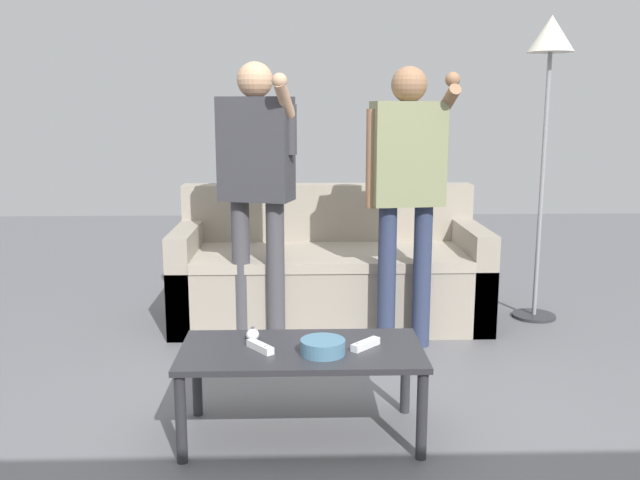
{
  "coord_description": "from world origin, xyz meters",
  "views": [
    {
      "loc": [
        -0.17,
        -2.72,
        1.37
      ],
      "look_at": [
        -0.07,
        0.54,
        0.73
      ],
      "focal_mm": 38.3,
      "sensor_mm": 36.0,
      "label": 1
    }
  ],
  "objects_px": {
    "coffee_table": "(302,359)",
    "player_right": "(407,175)",
    "player_left": "(256,170)",
    "game_remote_wand_far": "(365,344)",
    "game_remote_wand_near": "(260,347)",
    "floor_lamp": "(549,66)",
    "couch": "(329,273)",
    "game_remote_nunchuk": "(253,335)",
    "snack_bowl": "(323,347)"
  },
  "relations": [
    {
      "from": "coffee_table",
      "to": "player_right",
      "type": "bearing_deg",
      "value": 61.27
    },
    {
      "from": "coffee_table",
      "to": "game_remote_wand_far",
      "type": "relative_size",
      "value": 7.47
    },
    {
      "from": "couch",
      "to": "snack_bowl",
      "type": "height_order",
      "value": "couch"
    },
    {
      "from": "snack_bowl",
      "to": "game_remote_wand_far",
      "type": "relative_size",
      "value": 1.35
    },
    {
      "from": "floor_lamp",
      "to": "game_remote_wand_near",
      "type": "distance_m",
      "value": 2.66
    },
    {
      "from": "floor_lamp",
      "to": "game_remote_wand_near",
      "type": "relative_size",
      "value": 13.41
    },
    {
      "from": "couch",
      "to": "game_remote_wand_far",
      "type": "height_order",
      "value": "couch"
    },
    {
      "from": "game_remote_nunchuk",
      "to": "player_left",
      "type": "xyz_separation_m",
      "value": [
        -0.04,
        1.08,
        0.61
      ]
    },
    {
      "from": "game_remote_nunchuk",
      "to": "game_remote_wand_far",
      "type": "distance_m",
      "value": 0.49
    },
    {
      "from": "couch",
      "to": "snack_bowl",
      "type": "relative_size",
      "value": 10.8
    },
    {
      "from": "couch",
      "to": "player_left",
      "type": "relative_size",
      "value": 1.22
    },
    {
      "from": "game_remote_nunchuk",
      "to": "game_remote_wand_near",
      "type": "distance_m",
      "value": 0.14
    },
    {
      "from": "game_remote_wand_near",
      "to": "coffee_table",
      "type": "bearing_deg",
      "value": 7.5
    },
    {
      "from": "coffee_table",
      "to": "game_remote_nunchuk",
      "type": "relative_size",
      "value": 11.44
    },
    {
      "from": "player_right",
      "to": "player_left",
      "type": "bearing_deg",
      "value": 172.83
    },
    {
      "from": "floor_lamp",
      "to": "game_remote_nunchuk",
      "type": "bearing_deg",
      "value": -139.39
    },
    {
      "from": "couch",
      "to": "coffee_table",
      "type": "xyz_separation_m",
      "value": [
        -0.19,
        -1.65,
        0.04
      ]
    },
    {
      "from": "snack_bowl",
      "to": "game_remote_wand_near",
      "type": "xyz_separation_m",
      "value": [
        -0.26,
        0.05,
        -0.01
      ]
    },
    {
      "from": "snack_bowl",
      "to": "game_remote_nunchuk",
      "type": "relative_size",
      "value": 2.07
    },
    {
      "from": "snack_bowl",
      "to": "floor_lamp",
      "type": "xyz_separation_m",
      "value": [
        1.46,
        1.68,
        1.2
      ]
    },
    {
      "from": "player_right",
      "to": "game_remote_wand_near",
      "type": "distance_m",
      "value": 1.47
    },
    {
      "from": "game_remote_nunchuk",
      "to": "snack_bowl",
      "type": "bearing_deg",
      "value": -30.96
    },
    {
      "from": "snack_bowl",
      "to": "player_right",
      "type": "relative_size",
      "value": 0.11
    },
    {
      "from": "player_left",
      "to": "snack_bowl",
      "type": "bearing_deg",
      "value": -75.15
    },
    {
      "from": "couch",
      "to": "player_right",
      "type": "xyz_separation_m",
      "value": [
        0.41,
        -0.56,
        0.7
      ]
    },
    {
      "from": "game_remote_nunchuk",
      "to": "player_right",
      "type": "distance_m",
      "value": 1.39
    },
    {
      "from": "player_left",
      "to": "player_right",
      "type": "bearing_deg",
      "value": -7.17
    },
    {
      "from": "player_left",
      "to": "coffee_table",
      "type": "bearing_deg",
      "value": -78.2
    },
    {
      "from": "game_remote_wand_far",
      "to": "couch",
      "type": "bearing_deg",
      "value": 92.7
    },
    {
      "from": "player_left",
      "to": "game_remote_wand_near",
      "type": "height_order",
      "value": "player_left"
    },
    {
      "from": "floor_lamp",
      "to": "player_left",
      "type": "xyz_separation_m",
      "value": [
        -1.79,
        -0.42,
        -0.6
      ]
    },
    {
      "from": "coffee_table",
      "to": "game_remote_wand_far",
      "type": "bearing_deg",
      "value": -1.03
    },
    {
      "from": "floor_lamp",
      "to": "player_left",
      "type": "height_order",
      "value": "floor_lamp"
    },
    {
      "from": "snack_bowl",
      "to": "floor_lamp",
      "type": "bearing_deg",
      "value": 49.04
    },
    {
      "from": "player_left",
      "to": "game_remote_wand_near",
      "type": "bearing_deg",
      "value": -86.29
    },
    {
      "from": "player_left",
      "to": "player_right",
      "type": "xyz_separation_m",
      "value": [
        0.84,
        -0.11,
        -0.02
      ]
    },
    {
      "from": "snack_bowl",
      "to": "player_left",
      "type": "xyz_separation_m",
      "value": [
        -0.33,
        1.26,
        0.6
      ]
    },
    {
      "from": "game_remote_nunchuk",
      "to": "game_remote_wand_near",
      "type": "bearing_deg",
      "value": -73.03
    },
    {
      "from": "couch",
      "to": "player_left",
      "type": "distance_m",
      "value": 0.96
    },
    {
      "from": "snack_bowl",
      "to": "game_remote_wand_far",
      "type": "height_order",
      "value": "snack_bowl"
    },
    {
      "from": "snack_bowl",
      "to": "game_remote_wand_near",
      "type": "distance_m",
      "value": 0.26
    },
    {
      "from": "coffee_table",
      "to": "game_remote_wand_far",
      "type": "distance_m",
      "value": 0.27
    },
    {
      "from": "game_remote_wand_far",
      "to": "floor_lamp",
      "type": "bearing_deg",
      "value": 51.61
    },
    {
      "from": "player_left",
      "to": "game_remote_wand_far",
      "type": "xyz_separation_m",
      "value": [
        0.51,
        -1.19,
        -0.61
      ]
    },
    {
      "from": "player_right",
      "to": "game_remote_wand_far",
      "type": "xyz_separation_m",
      "value": [
        -0.33,
        -1.09,
        -0.6
      ]
    },
    {
      "from": "snack_bowl",
      "to": "player_right",
      "type": "height_order",
      "value": "player_right"
    },
    {
      "from": "snack_bowl",
      "to": "floor_lamp",
      "type": "relative_size",
      "value": 0.09
    },
    {
      "from": "couch",
      "to": "game_remote_wand_near",
      "type": "relative_size",
      "value": 13.72
    },
    {
      "from": "coffee_table",
      "to": "player_right",
      "type": "height_order",
      "value": "player_right"
    },
    {
      "from": "couch",
      "to": "game_remote_wand_near",
      "type": "bearing_deg",
      "value": -102.07
    }
  ]
}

